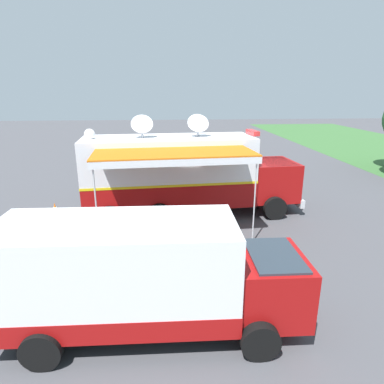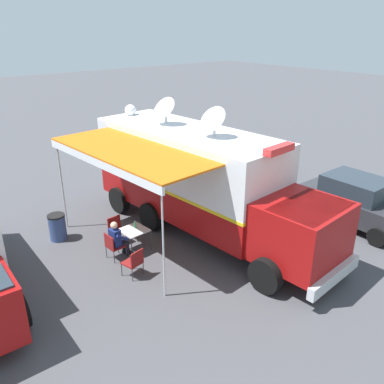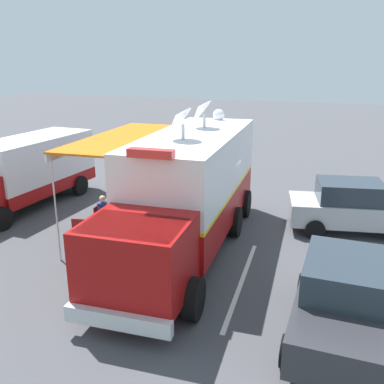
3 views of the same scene
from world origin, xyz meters
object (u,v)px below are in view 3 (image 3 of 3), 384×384
(traffic_cone, at_px, (244,189))
(car_far_corner, at_px, (342,300))
(support_truck, at_px, (26,172))
(car_behind_truck, at_px, (352,207))
(seated_responder, at_px, (106,212))
(trash_bin, at_px, (114,196))
(water_bottle, at_px, (126,208))
(folding_chair_at_table, at_px, (101,216))
(folding_chair_beside_table, at_px, (130,209))
(command_truck, at_px, (187,188))
(folding_chair_spare_by_truck, at_px, (81,228))
(folding_table, at_px, (122,213))

(traffic_cone, height_order, car_far_corner, car_far_corner)
(support_truck, height_order, car_far_corner, support_truck)
(car_behind_truck, bearing_deg, car_far_corner, 89.33)
(seated_responder, bearing_deg, trash_bin, -65.74)
(water_bottle, relative_size, car_behind_truck, 0.05)
(water_bottle, relative_size, folding_chair_at_table, 0.26)
(folding_chair_beside_table, xyz_separation_m, car_behind_truck, (-7.45, -2.04, 0.37))
(command_truck, distance_m, water_bottle, 2.69)
(water_bottle, distance_m, folding_chair_spare_by_truck, 1.68)
(folding_table, height_order, traffic_cone, folding_table)
(folding_chair_at_table, distance_m, car_behind_truck, 8.61)
(seated_responder, bearing_deg, command_truck, 174.90)
(water_bottle, bearing_deg, traffic_cone, -116.88)
(folding_chair_beside_table, xyz_separation_m, seated_responder, (0.45, 0.90, 0.14))
(folding_chair_spare_by_truck, bearing_deg, traffic_cone, -118.13)
(car_far_corner, bearing_deg, support_truck, -20.69)
(folding_table, relative_size, water_bottle, 3.83)
(folding_chair_at_table, bearing_deg, trash_bin, -69.91)
(command_truck, distance_m, folding_chair_beside_table, 3.27)
(trash_bin, relative_size, traffic_cone, 1.57)
(water_bottle, relative_size, folding_chair_spare_by_truck, 0.26)
(folding_chair_at_table, xyz_separation_m, support_truck, (4.16, -1.22, 0.87))
(car_behind_truck, bearing_deg, folding_chair_spare_by_truck, 27.40)
(folding_chair_at_table, height_order, car_far_corner, car_far_corner)
(car_far_corner, bearing_deg, car_behind_truck, -90.67)
(folding_table, distance_m, folding_chair_spare_by_truck, 1.51)
(traffic_cone, bearing_deg, command_truck, 86.47)
(folding_chair_spare_by_truck, xyz_separation_m, car_behind_truck, (-8.06, -4.18, 0.37))
(command_truck, height_order, folding_chair_beside_table, command_truck)
(folding_chair_beside_table, relative_size, support_truck, 0.13)
(folding_chair_beside_table, distance_m, car_behind_truck, 7.73)
(support_truck, distance_m, car_far_corner, 13.02)
(trash_bin, bearing_deg, folding_chair_spare_by_truck, 103.81)
(car_behind_truck, bearing_deg, folding_table, 21.67)
(seated_responder, bearing_deg, water_bottle, -168.25)
(trash_bin, bearing_deg, car_far_corner, 147.34)
(water_bottle, relative_size, car_far_corner, 0.05)
(command_truck, xyz_separation_m, folding_chair_at_table, (3.32, -0.27, -1.43))
(trash_bin, height_order, traffic_cone, trash_bin)
(seated_responder, relative_size, trash_bin, 1.37)
(folding_chair_at_table, bearing_deg, car_behind_truck, -159.90)
(folding_chair_beside_table, height_order, seated_responder, seated_responder)
(folding_table, xyz_separation_m, car_behind_truck, (-7.28, -2.89, 0.21))
(folding_chair_at_table, distance_m, trash_bin, 2.44)
(folding_chair_at_table, bearing_deg, water_bottle, -169.75)
(car_far_corner, bearing_deg, seated_responder, -23.47)
(command_truck, xyz_separation_m, support_truck, (7.49, -1.48, -0.56))
(seated_responder, distance_m, car_behind_truck, 8.43)
(water_bottle, height_order, trash_bin, water_bottle)
(trash_bin, bearing_deg, car_behind_truck, -175.72)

